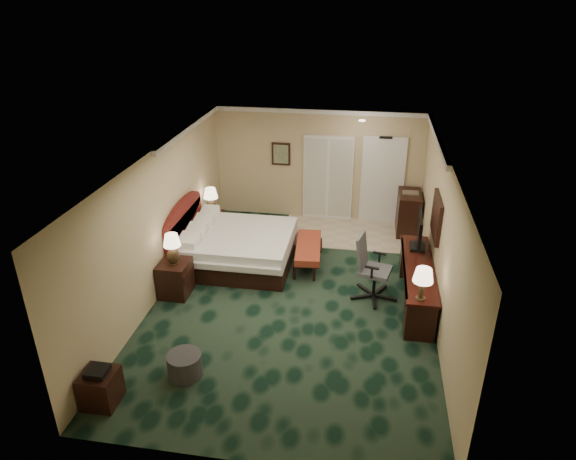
% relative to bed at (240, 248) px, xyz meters
% --- Properties ---
extents(floor, '(5.00, 7.50, 0.00)m').
position_rel_bed_xyz_m(floor, '(1.32, -1.12, -0.34)').
color(floor, black).
rests_on(floor, ground).
extents(ceiling, '(5.00, 7.50, 0.00)m').
position_rel_bed_xyz_m(ceiling, '(1.32, -1.12, 2.36)').
color(ceiling, white).
rests_on(ceiling, wall_back).
extents(wall_back, '(5.00, 0.00, 2.70)m').
position_rel_bed_xyz_m(wall_back, '(1.32, 2.63, 1.01)').
color(wall_back, tan).
rests_on(wall_back, ground).
extents(wall_front, '(5.00, 0.00, 2.70)m').
position_rel_bed_xyz_m(wall_front, '(1.32, -4.87, 1.01)').
color(wall_front, tan).
rests_on(wall_front, ground).
extents(wall_left, '(0.00, 7.50, 2.70)m').
position_rel_bed_xyz_m(wall_left, '(-1.18, -1.12, 1.01)').
color(wall_left, tan).
rests_on(wall_left, ground).
extents(wall_right, '(0.00, 7.50, 2.70)m').
position_rel_bed_xyz_m(wall_right, '(3.82, -1.12, 1.01)').
color(wall_right, tan).
rests_on(wall_right, ground).
extents(crown_molding, '(5.00, 7.50, 0.10)m').
position_rel_bed_xyz_m(crown_molding, '(1.32, -1.12, 2.31)').
color(crown_molding, white).
rests_on(crown_molding, wall_back).
extents(tile_patch, '(3.20, 1.70, 0.01)m').
position_rel_bed_xyz_m(tile_patch, '(2.22, 1.78, -0.34)').
color(tile_patch, '#C1AF95').
rests_on(tile_patch, ground).
extents(headboard, '(0.12, 2.00, 1.40)m').
position_rel_bed_xyz_m(headboard, '(-1.12, -0.12, 0.36)').
color(headboard, '#550A10').
rests_on(headboard, ground).
extents(entry_door, '(1.02, 0.06, 2.18)m').
position_rel_bed_xyz_m(entry_door, '(2.87, 2.60, 0.71)').
color(entry_door, white).
rests_on(entry_door, ground).
extents(closet_doors, '(1.20, 0.06, 2.10)m').
position_rel_bed_xyz_m(closet_doors, '(1.57, 2.59, 0.71)').
color(closet_doors, '#B7B7B7').
rests_on(closet_doors, ground).
extents(wall_art, '(0.45, 0.06, 0.55)m').
position_rel_bed_xyz_m(wall_art, '(0.42, 2.59, 1.26)').
color(wall_art, '#435C52').
rests_on(wall_art, wall_back).
extents(wall_mirror, '(0.05, 0.95, 0.75)m').
position_rel_bed_xyz_m(wall_mirror, '(3.78, -0.52, 1.21)').
color(wall_mirror, white).
rests_on(wall_mirror, wall_right).
extents(bed, '(2.16, 2.00, 0.68)m').
position_rel_bed_xyz_m(bed, '(0.00, 0.00, 0.00)').
color(bed, silver).
rests_on(bed, ground).
extents(nightstand_near, '(0.53, 0.61, 0.67)m').
position_rel_bed_xyz_m(nightstand_near, '(-0.89, -1.37, -0.01)').
color(nightstand_near, black).
rests_on(nightstand_near, ground).
extents(nightstand_far, '(0.43, 0.49, 0.54)m').
position_rel_bed_xyz_m(nightstand_far, '(-0.94, 1.24, -0.07)').
color(nightstand_far, black).
rests_on(nightstand_far, ground).
extents(lamp_near, '(0.32, 0.32, 0.60)m').
position_rel_bed_xyz_m(lamp_near, '(-0.86, -1.40, 0.62)').
color(lamp_near, black).
rests_on(lamp_near, nightstand_near).
extents(lamp_far, '(0.33, 0.33, 0.61)m').
position_rel_bed_xyz_m(lamp_far, '(-0.96, 1.22, 0.50)').
color(lamp_far, black).
rests_on(lamp_far, nightstand_far).
extents(bed_bench, '(0.61, 1.45, 0.48)m').
position_rel_bed_xyz_m(bed_bench, '(1.42, 0.12, -0.10)').
color(bed_bench, brown).
rests_on(bed_bench, ground).
extents(ottoman, '(0.67, 0.67, 0.37)m').
position_rel_bed_xyz_m(ottoman, '(0.04, -3.49, -0.16)').
color(ottoman, '#2F2F33').
rests_on(ottoman, ground).
extents(side_table, '(0.47, 0.47, 0.51)m').
position_rel_bed_xyz_m(side_table, '(-0.91, -4.21, -0.09)').
color(side_table, black).
rests_on(side_table, ground).
extents(desk, '(0.54, 2.52, 0.73)m').
position_rel_bed_xyz_m(desk, '(3.53, -0.89, 0.02)').
color(desk, black).
rests_on(desk, ground).
extents(tv, '(0.10, 0.87, 0.68)m').
position_rel_bed_xyz_m(tv, '(3.55, -0.16, 0.72)').
color(tv, black).
rests_on(tv, desk).
extents(desk_lamp, '(0.33, 0.33, 0.57)m').
position_rel_bed_xyz_m(desk_lamp, '(3.49, -1.97, 0.67)').
color(desk_lamp, black).
rests_on(desk_lamp, desk).
extents(desk_chair, '(0.85, 0.82, 1.23)m').
position_rel_bed_xyz_m(desk_chair, '(2.78, -0.89, 0.27)').
color(desk_chair, '#44454F').
rests_on(desk_chair, ground).
extents(minibar, '(0.51, 0.92, 0.97)m').
position_rel_bed_xyz_m(minibar, '(3.52, 2.08, 0.15)').
color(minibar, black).
rests_on(minibar, ground).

